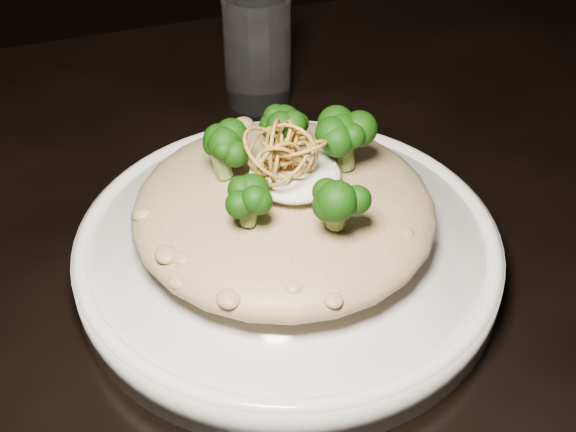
% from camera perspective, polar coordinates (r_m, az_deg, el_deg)
% --- Properties ---
extents(table, '(1.10, 0.80, 0.75)m').
position_cam_1_polar(table, '(0.72, 2.92, -5.76)').
color(table, black).
rests_on(table, ground).
extents(plate, '(0.32, 0.32, 0.03)m').
position_cam_1_polar(plate, '(0.61, 0.00, -2.75)').
color(plate, white).
rests_on(plate, table).
extents(risotto, '(0.22, 0.22, 0.05)m').
position_cam_1_polar(risotto, '(0.59, -0.30, 0.48)').
color(risotto, brown).
rests_on(risotto, plate).
extents(broccoli, '(0.13, 0.13, 0.05)m').
position_cam_1_polar(broccoli, '(0.55, 0.33, 3.95)').
color(broccoli, black).
rests_on(broccoli, risotto).
extents(cheese, '(0.07, 0.07, 0.02)m').
position_cam_1_polar(cheese, '(0.57, 0.49, 2.98)').
color(cheese, white).
rests_on(cheese, risotto).
extents(shallots, '(0.06, 0.06, 0.04)m').
position_cam_1_polar(shallots, '(0.55, -0.02, 5.29)').
color(shallots, '#8E5B1E').
rests_on(shallots, cheese).
extents(drinking_glass, '(0.07, 0.07, 0.11)m').
position_cam_1_polar(drinking_glass, '(0.79, -2.20, 11.81)').
color(drinking_glass, silver).
rests_on(drinking_glass, table).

